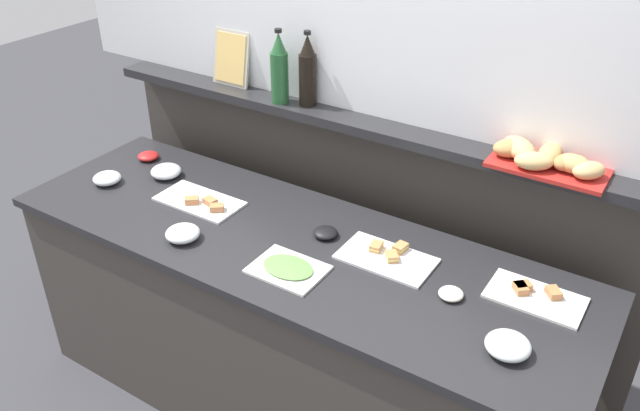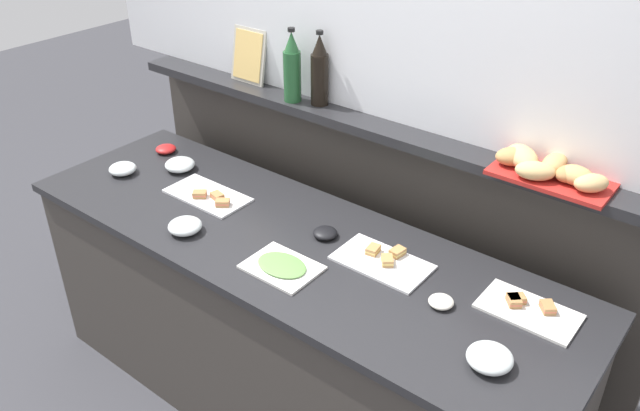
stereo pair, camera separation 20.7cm
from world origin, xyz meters
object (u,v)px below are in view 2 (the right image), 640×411
sandwich_platter_rear (209,196)px  sandwich_platter_side (528,309)px  sandwich_platter_front (383,261)px  condiment_bowl_cream (441,302)px  framed_picture (249,56)px  glass_bowl_extra (123,169)px  glass_bowl_small (185,226)px  bread_basket (549,169)px  condiment_bowl_dark (166,149)px  wine_bottle_green (292,69)px  wine_bottle_dark (320,72)px  glass_bowl_medium (180,165)px  cold_cuts_platter (282,266)px  glass_bowl_large (490,358)px  condiment_bowl_red (325,233)px

sandwich_platter_rear → sandwich_platter_side: bearing=5.6°
sandwich_platter_front → sandwich_platter_rear: size_ratio=0.94×
sandwich_platter_front → sandwich_platter_side: same height
condiment_bowl_cream → framed_picture: bearing=159.3°
glass_bowl_extra → glass_bowl_small: bearing=-14.3°
sandwich_platter_front → bread_basket: size_ratio=0.83×
condiment_bowl_dark → wine_bottle_green: wine_bottle_green is taller
wine_bottle_dark → glass_bowl_medium: bearing=-144.9°
glass_bowl_medium → glass_bowl_extra: 0.26m
condiment_bowl_cream → cold_cuts_platter: bearing=-162.5°
glass_bowl_medium → condiment_bowl_dark: (-0.19, 0.08, -0.01)m
glass_bowl_large → glass_bowl_extra: 1.84m
glass_bowl_large → glass_bowl_extra: bearing=177.5°
sandwich_platter_rear → glass_bowl_extra: (-0.47, -0.09, 0.01)m
condiment_bowl_red → bread_basket: (0.68, 0.35, 0.36)m
sandwich_platter_front → framed_picture: (-1.03, 0.42, 0.45)m
condiment_bowl_dark → framed_picture: (0.29, 0.31, 0.44)m
sandwich_platter_front → wine_bottle_green: bearing=153.7°
sandwich_platter_rear → condiment_bowl_cream: 1.13m
bread_basket → framed_picture: framed_picture is taller
glass_bowl_medium → condiment_bowl_cream: bearing=-4.5°
sandwich_platter_side → framed_picture: (-1.56, 0.35, 0.45)m
sandwich_platter_front → condiment_bowl_cream: 0.30m
sandwich_platter_front → cold_cuts_platter: bearing=-136.1°
condiment_bowl_red → bread_basket: size_ratio=0.23×
wine_bottle_dark → wine_bottle_green: bearing=-160.7°
condiment_bowl_red → wine_bottle_dark: size_ratio=0.30×
sandwich_platter_side → condiment_bowl_cream: size_ratio=3.73×
glass_bowl_large → wine_bottle_green: wine_bottle_green is taller
sandwich_platter_front → framed_picture: framed_picture is taller
sandwich_platter_front → glass_bowl_medium: size_ratio=2.54×
condiment_bowl_red → condiment_bowl_cream: bearing=-8.9°
sandwich_platter_side → glass_bowl_medium: glass_bowl_medium is taller
framed_picture → glass_bowl_extra: bearing=-115.8°
glass_bowl_small → framed_picture: framed_picture is taller
condiment_bowl_dark → wine_bottle_green: size_ratio=0.31×
sandwich_platter_front → wine_bottle_dark: (-0.61, 0.40, 0.47)m
condiment_bowl_red → wine_bottle_dark: 0.70m
cold_cuts_platter → bread_basket: 0.98m
cold_cuts_platter → wine_bottle_dark: (-0.34, 0.65, 0.47)m
bread_basket → condiment_bowl_cream: bearing=-106.4°
wine_bottle_dark → sandwich_platter_rear: bearing=-116.9°
sandwich_platter_front → bread_basket: 0.65m
cold_cuts_platter → wine_bottle_green: bearing=126.9°
glass_bowl_small → wine_bottle_dark: 0.85m
condiment_bowl_cream → condiment_bowl_red: size_ratio=0.90×
sandwich_platter_rear → bread_basket: (1.26, 0.42, 0.36)m
sandwich_platter_side → framed_picture: framed_picture is taller
cold_cuts_platter → glass_bowl_medium: (-0.87, 0.28, 0.02)m
condiment_bowl_cream → bread_basket: (0.13, 0.44, 0.36)m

